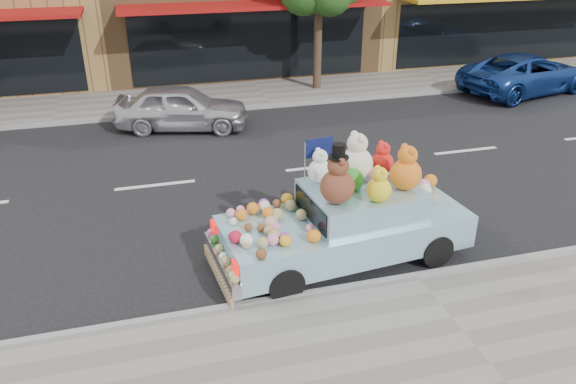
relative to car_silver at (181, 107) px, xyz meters
name	(u,v)px	position (x,y,z in m)	size (l,w,h in m)	color
ground	(321,167)	(2.98, -3.74, -0.64)	(120.00, 120.00, 0.00)	black
near_sidewalk	(463,335)	(2.98, -10.24, -0.58)	(60.00, 3.00, 0.12)	gray
far_sidewalk	(262,93)	(2.98, 2.76, -0.58)	(60.00, 3.00, 0.12)	gray
near_kerb	(415,277)	(2.98, -8.74, -0.57)	(60.00, 0.12, 0.13)	gray
far_kerb	(272,106)	(2.98, 1.26, -0.57)	(60.00, 0.12, 0.13)	gray
car_silver	(181,107)	(0.00, 0.00, 0.00)	(1.51, 3.74, 1.28)	silver
car_blue	(526,73)	(11.91, 0.65, 0.04)	(2.24, 4.87, 1.35)	#1B4095
art_car	(347,217)	(2.09, -7.74, 0.18)	(4.63, 2.16, 2.36)	black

